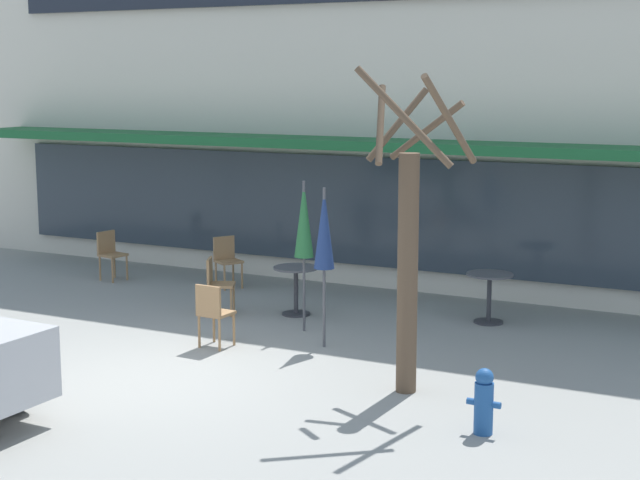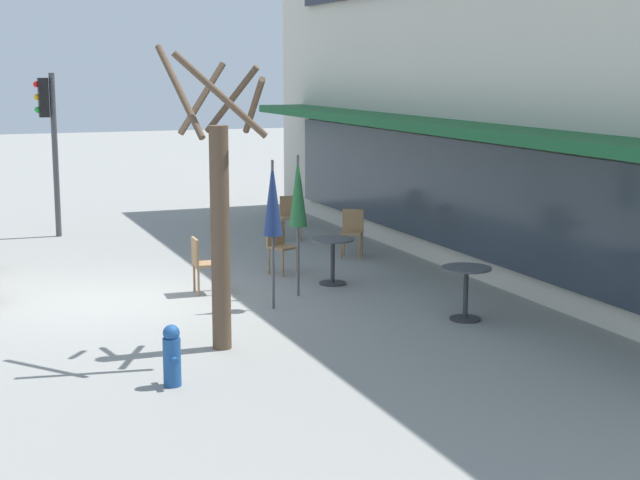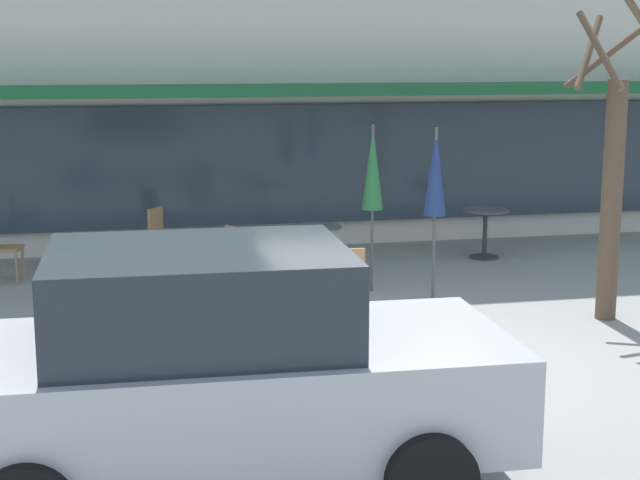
{
  "view_description": "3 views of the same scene",
  "coord_description": "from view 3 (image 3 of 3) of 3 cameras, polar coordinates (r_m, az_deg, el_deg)",
  "views": [
    {
      "loc": [
        7.06,
        -9.46,
        3.68
      ],
      "look_at": [
        0.57,
        3.32,
        1.27
      ],
      "focal_mm": 55.0,
      "sensor_mm": 36.0,
      "label": 1
    },
    {
      "loc": [
        14.55,
        -2.34,
        3.51
      ],
      "look_at": [
        0.77,
        3.08,
        0.9
      ],
      "focal_mm": 55.0,
      "sensor_mm": 36.0,
      "label": 2
    },
    {
      "loc": [
        -2.79,
        -9.39,
        3.12
      ],
      "look_at": [
        -0.24,
        2.27,
        0.82
      ],
      "focal_mm": 55.0,
      "sensor_mm": 36.0,
      "label": 3
    }
  ],
  "objects": [
    {
      "name": "cafe_table_streetside",
      "position": [
        13.55,
        -0.21,
        -0.19
      ],
      "size": [
        0.7,
        0.7,
        0.76
      ],
      "color": "#333338",
      "rests_on": "ground"
    },
    {
      "name": "building_facade",
      "position": [
        19.57,
        -4.23,
        12.82
      ],
      "size": [
        18.33,
        9.1,
        7.58
      ],
      "color": "beige",
      "rests_on": "ground"
    },
    {
      "name": "patio_umbrella_cream_folded",
      "position": [
        12.73,
        3.08,
        4.15
      ],
      "size": [
        0.28,
        0.28,
        2.2
      ],
      "color": "#4C4C51",
      "rests_on": "ground"
    },
    {
      "name": "cafe_chair_1",
      "position": [
        14.12,
        -18.1,
        -0.24
      ],
      "size": [
        0.47,
        0.47,
        0.89
      ],
      "color": "#9E754C",
      "rests_on": "ground"
    },
    {
      "name": "cafe_chair_3",
      "position": [
        11.46,
        1.52,
        -2.2
      ],
      "size": [
        0.42,
        0.42,
        0.89
      ],
      "color": "#9E754C",
      "rests_on": "ground"
    },
    {
      "name": "street_tree",
      "position": [
        11.85,
        16.76,
        3.79
      ],
      "size": [
        1.23,
        1.23,
        3.79
      ],
      "color": "brown",
      "rests_on": "ground"
    },
    {
      "name": "patio_umbrella_green_folded",
      "position": [
        12.33,
        6.74,
        3.87
      ],
      "size": [
        0.28,
        0.28,
        2.2
      ],
      "color": "#4C4C51",
      "rests_on": "ground"
    },
    {
      "name": "cafe_table_near_wall",
      "position": [
        15.19,
        9.59,
        0.87
      ],
      "size": [
        0.7,
        0.7,
        0.76
      ],
      "color": "#333338",
      "rests_on": "ground"
    },
    {
      "name": "ground_plane",
      "position": [
        10.28,
        4.06,
        -6.8
      ],
      "size": [
        80.0,
        80.0,
        0.0
      ],
      "primitive_type": "plane",
      "color": "gray"
    },
    {
      "name": "cafe_chair_0",
      "position": [
        12.85,
        -4.59,
        -0.79
      ],
      "size": [
        0.53,
        0.53,
        0.89
      ],
      "color": "#9E754C",
      "rests_on": "ground"
    },
    {
      "name": "cafe_chair_2",
      "position": [
        14.49,
        -9.17,
        0.43
      ],
      "size": [
        0.55,
        0.55,
        0.89
      ],
      "color": "#9E754C",
      "rests_on": "ground"
    },
    {
      "name": "parked_sedan",
      "position": [
        7.16,
        -6.09,
        -7.39
      ],
      "size": [
        4.25,
        2.11,
        1.76
      ],
      "color": "#B7B7BC",
      "rests_on": "ground"
    }
  ]
}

